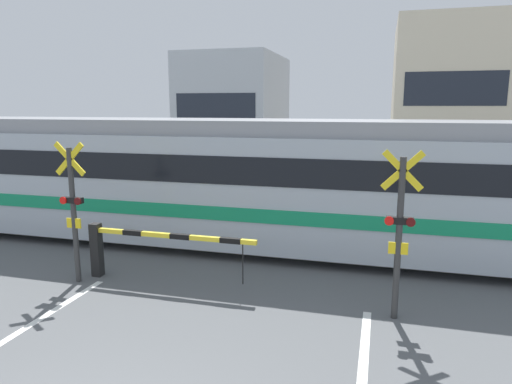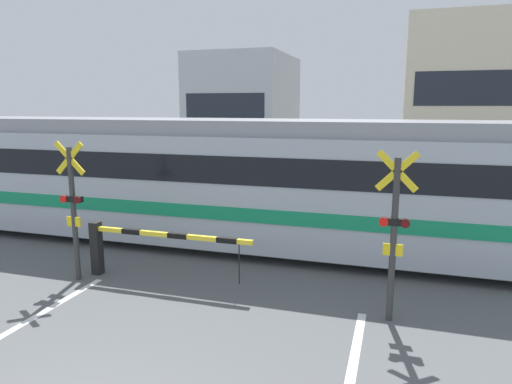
{
  "view_description": "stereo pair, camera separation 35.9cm",
  "coord_description": "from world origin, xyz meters",
  "px_view_note": "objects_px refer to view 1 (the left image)",
  "views": [
    {
      "loc": [
        2.79,
        -2.92,
        3.59
      ],
      "look_at": [
        0.0,
        7.26,
        1.6
      ],
      "focal_mm": 32.0,
      "sensor_mm": 36.0,
      "label": 1
    },
    {
      "loc": [
        3.13,
        -2.82,
        3.59
      ],
      "look_at": [
        0.0,
        7.26,
        1.6
      ],
      "focal_mm": 32.0,
      "sensor_mm": 36.0,
      "label": 2
    }
  ],
  "objects_px": {
    "crossing_signal_right": "(399,228)",
    "pedestrian": "(298,174)",
    "crossing_barrier_near": "(133,244)",
    "crossing_signal_left": "(73,207)",
    "crossing_barrier_far": "(354,198)",
    "commuter_train": "(175,176)"
  },
  "relations": [
    {
      "from": "crossing_signal_right",
      "to": "pedestrian",
      "type": "bearing_deg",
      "value": 109.18
    },
    {
      "from": "crossing_signal_right",
      "to": "pedestrian",
      "type": "xyz_separation_m",
      "value": [
        -3.47,
        9.96,
        -0.66
      ]
    },
    {
      "from": "crossing_signal_left",
      "to": "crossing_signal_right",
      "type": "height_order",
      "value": "same"
    },
    {
      "from": "crossing_signal_left",
      "to": "crossing_signal_right",
      "type": "xyz_separation_m",
      "value": [
        6.3,
        0.0,
        0.0
      ]
    },
    {
      "from": "commuter_train",
      "to": "crossing_signal_right",
      "type": "relative_size",
      "value": 6.2
    },
    {
      "from": "crossing_barrier_far",
      "to": "crossing_signal_left",
      "type": "distance_m",
      "value": 8.33
    },
    {
      "from": "crossing_barrier_far",
      "to": "pedestrian",
      "type": "bearing_deg",
      "value": 124.08
    },
    {
      "from": "crossing_barrier_near",
      "to": "crossing_signal_left",
      "type": "height_order",
      "value": "crossing_signal_left"
    },
    {
      "from": "crossing_barrier_near",
      "to": "crossing_signal_left",
      "type": "relative_size",
      "value": 1.25
    },
    {
      "from": "crossing_signal_right",
      "to": "crossing_signal_left",
      "type": "bearing_deg",
      "value": 180.0
    },
    {
      "from": "commuter_train",
      "to": "crossing_signal_right",
      "type": "distance_m",
      "value": 6.54
    },
    {
      "from": "commuter_train",
      "to": "crossing_signal_right",
      "type": "height_order",
      "value": "commuter_train"
    },
    {
      "from": "crossing_barrier_far",
      "to": "crossing_signal_left",
      "type": "relative_size",
      "value": 1.25
    },
    {
      "from": "commuter_train",
      "to": "pedestrian",
      "type": "xyz_separation_m",
      "value": [
        2.16,
        6.64,
        -0.81
      ]
    },
    {
      "from": "crossing_barrier_far",
      "to": "crossing_barrier_near",
      "type": "bearing_deg",
      "value": -124.32
    },
    {
      "from": "crossing_barrier_far",
      "to": "pedestrian",
      "type": "height_order",
      "value": "pedestrian"
    },
    {
      "from": "commuter_train",
      "to": "pedestrian",
      "type": "relative_size",
      "value": 10.97
    },
    {
      "from": "crossing_barrier_far",
      "to": "crossing_signal_right",
      "type": "bearing_deg",
      "value": -80.43
    },
    {
      "from": "pedestrian",
      "to": "crossing_barrier_near",
      "type": "bearing_deg",
      "value": -100.37
    },
    {
      "from": "crossing_signal_left",
      "to": "crossing_signal_right",
      "type": "relative_size",
      "value": 1.0
    },
    {
      "from": "commuter_train",
      "to": "crossing_barrier_near",
      "type": "bearing_deg",
      "value": -82.03
    },
    {
      "from": "crossing_barrier_near",
      "to": "crossing_signal_right",
      "type": "distance_m",
      "value": 5.29
    }
  ]
}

